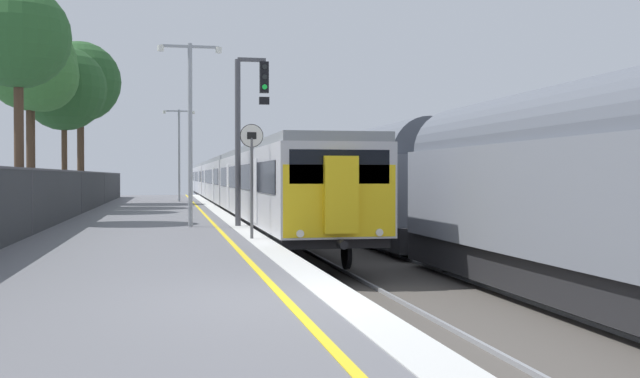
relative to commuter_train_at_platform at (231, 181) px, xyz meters
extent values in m
cube|color=slate|center=(-4.60, -38.45, -1.77)|extent=(6.40, 110.00, 1.00)
cube|color=silver|center=(-1.70, -38.45, -1.26)|extent=(0.60, 110.00, 0.01)
cube|color=yellow|center=(-2.45, -38.45, -1.26)|extent=(0.12, 110.00, 0.01)
cube|color=gray|center=(-0.71, -38.45, -2.23)|extent=(0.07, 110.00, 0.08)
cube|color=gray|center=(0.72, -38.45, -2.23)|extent=(0.07, 110.00, 0.08)
cube|color=#B7B7BC|center=(0.00, -20.86, 0.00)|extent=(2.80, 20.32, 2.30)
cube|color=black|center=(0.00, -20.86, -1.27)|extent=(2.64, 19.72, 0.25)
cube|color=gray|center=(0.00, -20.86, 1.27)|extent=(2.68, 20.32, 0.24)
cube|color=black|center=(-1.41, -20.86, 0.30)|extent=(0.02, 18.72, 0.84)
cube|color=silver|center=(-1.41, -25.94, -0.10)|extent=(0.03, 1.10, 1.90)
cube|color=silver|center=(-1.41, -15.78, -0.10)|extent=(0.03, 1.10, 1.90)
cylinder|color=black|center=(-0.78, -28.42, -1.77)|extent=(0.12, 0.84, 0.84)
cylinder|color=black|center=(0.78, -28.42, -1.77)|extent=(0.12, 0.84, 0.84)
cylinder|color=black|center=(-0.78, -13.30, -1.77)|extent=(0.12, 0.84, 0.84)
cylinder|color=black|center=(0.78, -13.30, -1.77)|extent=(0.12, 0.84, 0.84)
cube|color=#B7B7BC|center=(0.00, 0.06, 0.00)|extent=(2.80, 20.32, 2.30)
cube|color=black|center=(0.00, 0.06, -1.27)|extent=(2.64, 19.72, 0.25)
cube|color=gray|center=(0.00, 0.06, 1.27)|extent=(2.68, 20.32, 0.24)
cube|color=black|center=(-1.41, 0.06, 0.30)|extent=(0.02, 18.72, 0.84)
cube|color=silver|center=(-1.41, -5.02, -0.10)|extent=(0.03, 1.10, 1.90)
cube|color=silver|center=(-1.41, 5.14, -0.10)|extent=(0.03, 1.10, 1.90)
cylinder|color=black|center=(-0.78, -7.50, -1.77)|extent=(0.12, 0.84, 0.84)
cylinder|color=black|center=(0.78, -7.50, -1.77)|extent=(0.12, 0.84, 0.84)
cylinder|color=black|center=(-0.78, 7.62, -1.77)|extent=(0.12, 0.84, 0.84)
cylinder|color=black|center=(0.78, 7.62, -1.77)|extent=(0.12, 0.84, 0.84)
cube|color=#B7B7BC|center=(0.00, 20.98, 0.00)|extent=(2.80, 20.32, 2.30)
cube|color=black|center=(0.00, 20.98, -1.27)|extent=(2.64, 19.72, 0.25)
cube|color=gray|center=(0.00, 20.98, 1.27)|extent=(2.68, 20.32, 0.24)
cube|color=black|center=(-1.41, 20.98, 0.30)|extent=(0.02, 18.72, 0.84)
cube|color=silver|center=(-1.41, 15.90, -0.10)|extent=(0.03, 1.10, 1.90)
cube|color=silver|center=(-1.41, 26.06, -0.10)|extent=(0.03, 1.10, 1.90)
cylinder|color=black|center=(-0.78, 13.42, -1.77)|extent=(0.12, 0.84, 0.84)
cylinder|color=black|center=(0.78, 13.42, -1.77)|extent=(0.12, 0.84, 0.84)
cylinder|color=black|center=(-0.78, 28.54, -1.77)|extent=(0.12, 0.84, 0.84)
cylinder|color=black|center=(0.78, 28.54, -1.77)|extent=(0.12, 0.84, 0.84)
cube|color=yellow|center=(0.00, -30.98, -0.25)|extent=(2.70, 0.10, 1.70)
cube|color=black|center=(0.00, -30.99, 0.55)|extent=(2.40, 0.08, 0.80)
cube|color=yellow|center=(0.00, -31.12, -0.10)|extent=(0.80, 0.24, 1.80)
cylinder|color=white|center=(-0.95, -31.04, -1.00)|extent=(0.18, 0.06, 0.18)
cylinder|color=white|center=(0.95, -31.04, -1.00)|extent=(0.18, 0.06, 0.18)
cylinder|color=black|center=(0.00, -31.27, -1.25)|extent=(0.20, 0.35, 0.20)
cube|color=black|center=(0.00, 0.06, 1.52)|extent=(0.60, 0.90, 0.20)
cube|color=#232326|center=(4.00, -34.86, -1.64)|extent=(2.30, 14.80, 0.79)
cube|color=slate|center=(4.00, -34.86, -0.12)|extent=(2.60, 14.00, 2.25)
cylinder|color=#515660|center=(4.00, -34.86, 1.01)|extent=(2.39, 13.60, 2.39)
cylinder|color=black|center=(3.22, -29.46, -1.77)|extent=(0.12, 0.84, 0.84)
cylinder|color=black|center=(4.78, -29.46, -1.77)|extent=(0.12, 0.84, 0.84)
cube|color=#232326|center=(4.00, -19.26, -1.64)|extent=(2.30, 14.80, 0.79)
cube|color=slate|center=(4.00, -19.26, -0.12)|extent=(2.60, 14.00, 2.25)
cylinder|color=#515660|center=(4.00, -19.26, 1.01)|extent=(2.39, 13.60, 2.39)
cylinder|color=black|center=(3.22, -24.66, -1.77)|extent=(0.12, 0.84, 0.84)
cylinder|color=black|center=(4.78, -24.66, -1.77)|extent=(0.12, 0.84, 0.84)
cylinder|color=black|center=(3.22, -13.86, -1.77)|extent=(0.12, 0.84, 0.84)
cylinder|color=black|center=(4.78, -13.86, -1.77)|extent=(0.12, 0.84, 0.84)
cube|color=#232326|center=(4.00, -3.66, -1.64)|extent=(2.30, 14.80, 0.79)
cube|color=slate|center=(4.00, -3.66, -0.12)|extent=(2.60, 14.00, 2.25)
cylinder|color=#515660|center=(4.00, -3.66, 1.01)|extent=(2.39, 13.60, 2.39)
cylinder|color=black|center=(3.22, -9.06, -1.77)|extent=(0.12, 0.84, 0.84)
cylinder|color=black|center=(4.78, -9.06, -1.77)|extent=(0.12, 0.84, 0.84)
cylinder|color=black|center=(3.22, 1.74, -1.77)|extent=(0.12, 0.84, 0.84)
cylinder|color=black|center=(4.78, 1.74, -1.77)|extent=(0.12, 0.84, 0.84)
cylinder|color=#47474C|center=(-1.75, -24.12, 1.39)|extent=(0.18, 0.18, 5.32)
cube|color=#47474C|center=(-1.30, -24.12, 4.05)|extent=(0.90, 0.12, 0.12)
cube|color=black|center=(-0.90, -24.12, 3.50)|extent=(0.28, 0.20, 1.00)
cylinder|color=black|center=(-0.90, -24.24, 3.82)|extent=(0.16, 0.04, 0.16)
cylinder|color=black|center=(-0.90, -24.24, 3.50)|extent=(0.16, 0.04, 0.16)
cylinder|color=#19D83F|center=(-0.90, -24.24, 3.18)|extent=(0.16, 0.04, 0.16)
cube|color=black|center=(-0.90, -24.12, 2.75)|extent=(0.32, 0.16, 0.24)
cylinder|color=#59595B|center=(-1.85, -29.05, 0.02)|extent=(0.08, 0.08, 2.57)
cylinder|color=black|center=(-1.85, -29.06, 1.36)|extent=(0.59, 0.02, 0.59)
cylinder|color=silver|center=(-1.85, -29.07, 1.36)|extent=(0.56, 0.02, 0.56)
cube|color=black|center=(-1.85, -29.08, 1.36)|extent=(0.24, 0.01, 0.18)
cylinder|color=#93999E|center=(-3.24, -24.14, 1.62)|extent=(0.14, 0.14, 5.77)
cube|color=#93999E|center=(-2.79, -24.14, 4.41)|extent=(0.90, 0.08, 0.08)
cylinder|color=silver|center=(-2.34, -24.14, 4.33)|extent=(0.20, 0.20, 0.18)
cube|color=#93999E|center=(-3.69, -24.14, 4.41)|extent=(0.90, 0.08, 0.08)
cylinder|color=silver|center=(-4.14, -24.14, 4.33)|extent=(0.20, 0.20, 0.18)
cylinder|color=#93999E|center=(-3.24, -0.27, 1.62)|extent=(0.14, 0.14, 5.78)
cube|color=#93999E|center=(-2.79, -0.27, 4.41)|extent=(0.90, 0.08, 0.08)
cylinder|color=silver|center=(-2.34, -0.27, 4.33)|extent=(0.20, 0.20, 0.18)
cube|color=#93999E|center=(-3.69, -0.27, 4.41)|extent=(0.90, 0.08, 0.08)
cylinder|color=silver|center=(-4.14, -0.27, 4.33)|extent=(0.20, 0.20, 0.18)
cylinder|color=#38383D|center=(-7.55, -26.76, -0.37)|extent=(0.07, 0.07, 1.79)
cylinder|color=#38383D|center=(-7.55, -15.07, -0.37)|extent=(0.07, 0.07, 1.79)
cylinder|color=#38383D|center=(-7.55, -3.39, -0.37)|extent=(0.07, 0.07, 1.79)
cylinder|color=#38383D|center=(-7.55, 8.30, -0.37)|extent=(0.07, 0.07, 1.79)
cylinder|color=#473323|center=(-8.94, -20.84, 1.44)|extent=(0.32, 0.32, 5.41)
sphere|color=#285628|center=(-8.94, -20.84, 5.12)|extent=(3.54, 3.54, 3.54)
sphere|color=#285628|center=(-9.36, -20.70, 4.68)|extent=(2.51, 2.51, 2.51)
cylinder|color=#473323|center=(-9.97, -12.61, 1.46)|extent=(0.39, 0.39, 5.45)
sphere|color=#33662D|center=(-9.97, -12.61, 5.32)|extent=(4.13, 4.13, 4.13)
sphere|color=#33662D|center=(-9.41, -13.14, 4.80)|extent=(3.25, 3.25, 3.25)
cylinder|color=#473323|center=(-8.86, -3.16, 1.62)|extent=(0.39, 0.39, 5.77)
sphere|color=#234C23|center=(-8.86, -3.16, 5.76)|extent=(4.60, 4.60, 4.60)
sphere|color=#234C23|center=(-9.29, -2.95, 5.19)|extent=(3.65, 3.65, 3.65)
cylinder|color=#473323|center=(-9.07, -8.44, 1.16)|extent=(0.28, 0.28, 4.86)
sphere|color=#234C23|center=(-9.07, -8.44, 4.76)|extent=(4.24, 4.24, 4.24)
sphere|color=#234C23|center=(-8.47, -8.21, 4.23)|extent=(2.41, 2.41, 2.41)
camera|label=1|loc=(-3.93, -47.97, 0.34)|focal=41.89mm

